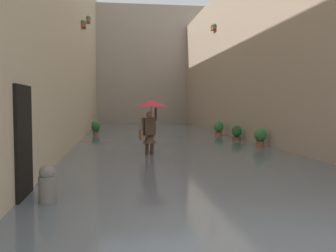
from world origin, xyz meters
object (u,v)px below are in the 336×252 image
potted_plant_far_right (96,129)px  potted_plant_near_left (260,137)px  potted_plant_mid_left (219,129)px  mooring_bollard (47,188)px  person_wading (150,115)px  potted_plant_far_left (237,134)px  potted_plant_near_right (95,125)px

potted_plant_far_right → potted_plant_near_left: potted_plant_near_left is taller
potted_plant_far_right → potted_plant_mid_left: 6.84m
mooring_bollard → person_wading: bearing=-111.2°
potted_plant_near_left → potted_plant_far_left: bearing=-90.4°
person_wading → potted_plant_far_right: size_ratio=2.51×
potted_plant_near_left → mooring_bollard: 10.29m
potted_plant_far_right → potted_plant_near_left: 9.75m
potted_plant_near_left → potted_plant_near_right: potted_plant_near_left is taller
potted_plant_mid_left → potted_plant_near_right: size_ratio=1.09×
mooring_bollard → potted_plant_far_right: bearing=-90.1°
potted_plant_near_left → potted_plant_mid_left: 5.74m
potted_plant_far_right → potted_plant_far_left: size_ratio=1.00×
potted_plant_mid_left → potted_plant_near_right: (6.94, -4.24, 0.00)m
potted_plant_near_right → mooring_bollard: (-0.19, 17.63, -0.09)m
potted_plant_near_left → mooring_bollard: (6.88, 7.66, -0.13)m
potted_plant_far_right → mooring_bollard: 14.58m
potted_plant_far_right → mooring_bollard: potted_plant_far_right is taller
potted_plant_far_right → potted_plant_far_left: (-6.88, 3.91, -0.05)m
potted_plant_far_left → mooring_bollard: potted_plant_far_left is taller
person_wading → potted_plant_mid_left: person_wading is taller
potted_plant_near_right → potted_plant_mid_left: bearing=148.6°
person_wading → potted_plant_mid_left: bearing=-120.9°
potted_plant_far_right → person_wading: bearing=104.9°
potted_plant_far_right → potted_plant_near_left: size_ratio=0.92×
person_wading → potted_plant_far_left: (-4.58, -4.71, -1.04)m
person_wading → mooring_bollard: bearing=68.8°
person_wading → mooring_bollard: person_wading is taller
potted_plant_mid_left → potted_plant_far_right: bearing=-10.0°
person_wading → potted_plant_mid_left: (-4.44, -7.43, -0.99)m
person_wading → potted_plant_near_left: 4.96m
potted_plant_far_right → potted_plant_near_right: size_ratio=0.99×
potted_plant_near_right → mooring_bollard: 17.63m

